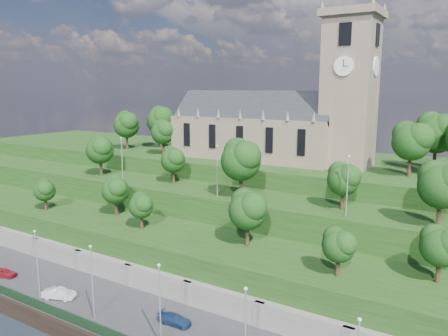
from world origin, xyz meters
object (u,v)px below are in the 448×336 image
Objects in this scene: car_left at (4,273)px; car_middle at (59,293)px; church at (278,121)px; car_right at (175,319)px.

car_left is 12.14m from car_middle.
church is at bearing -36.60° from car_middle.
church is 9.54× the size of car_right.
car_middle is (12.14, -0.16, 0.08)m from car_left.
car_right is at bearing -102.50° from car_left.
car_right is (5.79, -39.32, -19.93)m from church.
church is 47.84m from car_middle.
car_right is at bearing -81.63° from church.
church reaches higher than car_middle.
church reaches higher than car_left.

